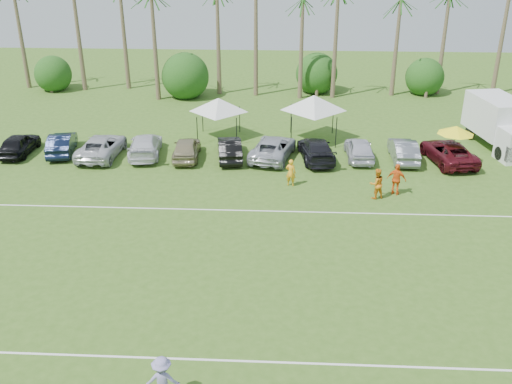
{
  "coord_description": "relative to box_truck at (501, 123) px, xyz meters",
  "views": [
    {
      "loc": [
        3.04,
        -13.9,
        14.01
      ],
      "look_at": [
        1.66,
        13.0,
        1.6
      ],
      "focal_mm": 40.0,
      "sensor_mm": 36.0,
      "label": 1
    }
  ],
  "objects": [
    {
      "name": "parked_car_5",
      "position": [
        -18.66,
        -3.09,
        -1.1
      ],
      "size": [
        2.13,
        4.53,
        1.44
      ],
      "primitive_type": "imported",
      "rotation": [
        0.0,
        0.0,
        3.28
      ],
      "color": "black",
      "rests_on": "ground"
    },
    {
      "name": "frisbee_player",
      "position": [
        -18.77,
        -24.86,
        -0.94
      ],
      "size": [
        1.16,
        0.81,
        1.75
      ],
      "rotation": [
        0.0,
        0.0,
        3.19
      ],
      "color": "#8881B7",
      "rests_on": "ground"
    },
    {
      "name": "parked_car_6",
      "position": [
        -15.77,
        -2.83,
        -1.1
      ],
      "size": [
        3.45,
        5.56,
        1.44
      ],
      "primitive_type": "imported",
      "rotation": [
        0.0,
        0.0,
        2.92
      ],
      "color": "#A9ABB5",
      "rests_on": "ground"
    },
    {
      "name": "parked_car_8",
      "position": [
        -9.98,
        -2.65,
        -1.1
      ],
      "size": [
        1.8,
        4.25,
        1.44
      ],
      "primitive_type": "imported",
      "rotation": [
        0.0,
        0.0,
        3.17
      ],
      "color": "silver",
      "rests_on": "ground"
    },
    {
      "name": "bush_tree_0",
      "position": [
        -37.1,
        14.14,
        -0.02
      ],
      "size": [
        4.0,
        4.0,
        4.0
      ],
      "color": "brown",
      "rests_on": "ground"
    },
    {
      "name": "sideline_player_a",
      "position": [
        -14.59,
        -7.33,
        -0.98
      ],
      "size": [
        0.69,
        0.53,
        1.68
      ],
      "primitive_type": "imported",
      "rotation": [
        0.0,
        0.0,
        2.91
      ],
      "color": "#FFA71C",
      "rests_on": "ground"
    },
    {
      "name": "field_lines",
      "position": [
        -18.1,
        -16.86,
        -1.81
      ],
      "size": [
        80.0,
        12.1,
        0.01
      ],
      "color": "white",
      "rests_on": "ground"
    },
    {
      "name": "bush_tree_3",
      "position": [
        -2.1,
        14.14,
        -0.02
      ],
      "size": [
        4.0,
        4.0,
        4.0
      ],
      "color": "brown",
      "rests_on": "ground"
    },
    {
      "name": "market_umbrella",
      "position": [
        -4.02,
        -3.31,
        0.53
      ],
      "size": [
        2.35,
        2.35,
        2.62
      ],
      "color": "black",
      "rests_on": "ground"
    },
    {
      "name": "parked_car_2",
      "position": [
        -27.34,
        -3.12,
        -1.1
      ],
      "size": [
        2.56,
        5.24,
        1.44
      ],
      "primitive_type": "imported",
      "rotation": [
        0.0,
        0.0,
        3.11
      ],
      "color": "#B9BAC0",
      "rests_on": "ground"
    },
    {
      "name": "canopy_tent_right",
      "position": [
        -12.97,
        0.99,
        1.52
      ],
      "size": [
        4.81,
        4.81,
        3.9
      ],
      "color": "black",
      "rests_on": "ground"
    },
    {
      "name": "palm_tree_1",
      "position": [
        -35.1,
        13.14,
        6.54
      ],
      "size": [
        2.4,
        2.4,
        9.9
      ],
      "color": "brown",
      "rests_on": "ground"
    },
    {
      "name": "parked_car_9",
      "position": [
        -7.09,
        -2.77,
        -1.1
      ],
      "size": [
        1.58,
        4.38,
        1.44
      ],
      "primitive_type": "imported",
      "rotation": [
        0.0,
        0.0,
        3.13
      ],
      "color": "slate",
      "rests_on": "ground"
    },
    {
      "name": "box_truck",
      "position": [
        0.0,
        0.0,
        0.0
      ],
      "size": [
        3.61,
        6.93,
        3.4
      ],
      "rotation": [
        0.0,
        0.0,
        0.18
      ],
      "color": "white",
      "rests_on": "ground"
    },
    {
      "name": "bush_tree_1",
      "position": [
        -24.1,
        14.14,
        -0.02
      ],
      "size": [
        4.0,
        4.0,
        4.0
      ],
      "color": "brown",
      "rests_on": "ground"
    },
    {
      "name": "bush_tree_2",
      "position": [
        -12.1,
        14.14,
        -0.02
      ],
      "size": [
        4.0,
        4.0,
        4.0
      ],
      "color": "brown",
      "rests_on": "ground"
    },
    {
      "name": "parked_car_3",
      "position": [
        -24.45,
        -2.75,
        -1.1
      ],
      "size": [
        2.62,
        5.16,
        1.44
      ],
      "primitive_type": "imported",
      "rotation": [
        0.0,
        0.0,
        3.27
      ],
      "color": "silver",
      "rests_on": "ground"
    },
    {
      "name": "canopy_tent_left",
      "position": [
        -19.82,
        1.07,
        1.2
      ],
      "size": [
        4.34,
        4.34,
        3.52
      ],
      "color": "black",
      "rests_on": "ground"
    },
    {
      "name": "palm_tree_9",
      "position": [
        -0.1,
        13.14,
        6.54
      ],
      "size": [
        2.4,
        2.4,
        9.9
      ],
      "color": "brown",
      "rests_on": "ground"
    },
    {
      "name": "palm_tree_4",
      "position": [
        -22.1,
        13.14,
        5.66
      ],
      "size": [
        2.4,
        2.4,
        8.9
      ],
      "color": "brown",
      "rests_on": "ground"
    },
    {
      "name": "parked_car_0",
      "position": [
        -33.13,
        -2.93,
        -1.1
      ],
      "size": [
        1.75,
        4.24,
        1.44
      ],
      "primitive_type": "imported",
      "rotation": [
        0.0,
        0.0,
        3.15
      ],
      "color": "black",
      "rests_on": "ground"
    },
    {
      "name": "palm_tree_0",
      "position": [
        -40.1,
        13.14,
        5.66
      ],
      "size": [
        2.4,
        2.4,
        8.9
      ],
      "color": "brown",
      "rests_on": "ground"
    },
    {
      "name": "parked_car_10",
      "position": [
        -4.19,
        -3.0,
        -1.1
      ],
      "size": [
        3.26,
        5.51,
        1.44
      ],
      "primitive_type": "imported",
      "rotation": [
        0.0,
        0.0,
        3.32
      ],
      "color": "#54111A",
      "rests_on": "ground"
    },
    {
      "name": "sideline_player_c",
      "position": [
        -8.5,
        -8.28,
        -0.88
      ],
      "size": [
        1.19,
        0.87,
        1.88
      ],
      "primitive_type": "imported",
      "rotation": [
        0.0,
        0.0,
        2.72
      ],
      "color": "orange",
      "rests_on": "ground"
    },
    {
      "name": "palm_tree_8",
      "position": [
        -5.1,
        13.14,
        5.66
      ],
      "size": [
        2.4,
        2.4,
        8.9
      ],
      "color": "brown",
      "rests_on": "ground"
    },
    {
      "name": "parked_car_1",
      "position": [
        -30.23,
        -2.69,
        -1.1
      ],
      "size": [
        2.37,
        4.58,
        1.44
      ],
      "primitive_type": "imported",
      "rotation": [
        0.0,
        0.0,
        3.34
      ],
      "color": "black",
      "rests_on": "ground"
    },
    {
      "name": "sideline_player_b",
      "position": [
        -9.72,
        -8.86,
        -0.92
      ],
      "size": [
        1.06,
        0.96,
        1.8
      ],
      "primitive_type": "imported",
      "rotation": [
        0.0,
        0.0,
        3.52
      ],
      "color": "orange",
      "rests_on": "ground"
    },
    {
      "name": "parked_car_7",
      "position": [
        -12.87,
        -2.94,
        -1.1
      ],
      "size": [
        2.64,
        5.17,
        1.44
      ],
      "primitive_type": "imported",
      "rotation": [
        0.0,
        0.0,
        3.27
      ],
      "color": "black",
      "rests_on": "ground"
    },
    {
      "name": "parked_car_4",
      "position": [
        -21.55,
        -3.19,
        -1.1
      ],
      "size": [
        1.94,
        4.31,
        1.44
      ],
      "primitive_type": "imported",
      "rotation": [
        0.0,
        0.0,
        3.2
      ],
      "color": "gray",
      "rests_on": "ground"
    },
    {
      "name": "palm_tree_5",
      "position": [
        -18.1,
        13.14,
        6.54
      ],
      "size": [
        2.4,
        2.4,
        9.9
      ],
      "color": "brown",
      "rests_on": "ground"
    }
  ]
}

